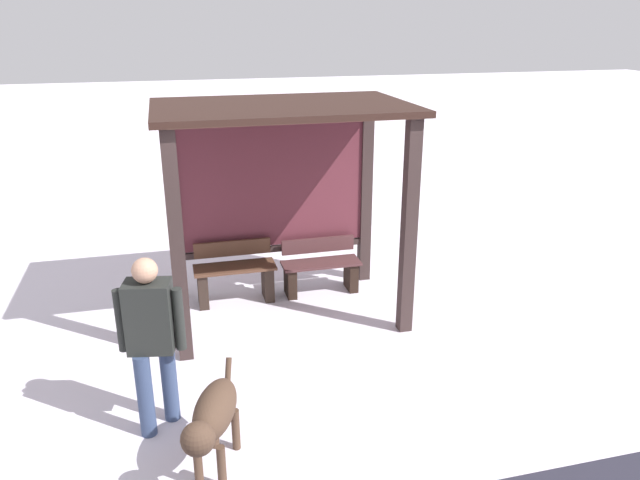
% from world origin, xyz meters
% --- Properties ---
extents(ground_plane, '(60.00, 60.00, 0.00)m').
position_xyz_m(ground_plane, '(0.00, 0.00, 0.00)').
color(ground_plane, silver).
extents(bus_shelter, '(2.84, 1.86, 2.57)m').
position_xyz_m(bus_shelter, '(0.00, 0.28, 1.85)').
color(bus_shelter, '#352725').
rests_on(bus_shelter, ground).
extents(bench_left_inside, '(1.03, 0.40, 0.77)m').
position_xyz_m(bench_left_inside, '(-0.57, 0.49, 0.34)').
color(bench_left_inside, '#523424').
rests_on(bench_left_inside, ground).
extents(bench_center_inside, '(1.03, 0.37, 0.71)m').
position_xyz_m(bench_center_inside, '(0.57, 0.49, 0.32)').
color(bench_center_inside, '#4B2B2D').
rests_on(bench_center_inside, ground).
extents(person_walking, '(0.58, 0.34, 1.63)m').
position_xyz_m(person_walking, '(-1.54, -1.91, 0.94)').
color(person_walking, '#262826').
rests_on(person_walking, ground).
extents(dog, '(0.55, 1.03, 0.75)m').
position_xyz_m(dog, '(-1.11, -2.63, 0.54)').
color(dog, '#4D3729').
rests_on(dog, ground).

